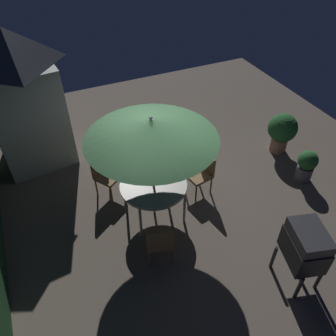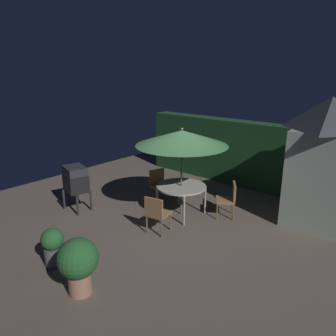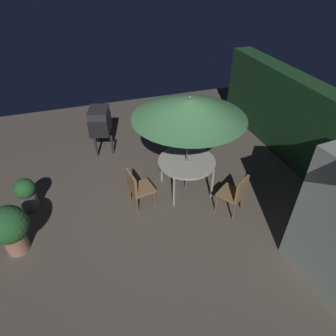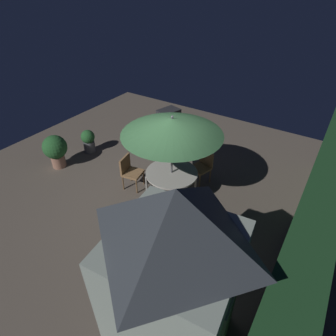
% 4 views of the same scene
% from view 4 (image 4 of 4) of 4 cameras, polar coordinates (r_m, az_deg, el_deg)
% --- Properties ---
extents(ground_plane, '(11.00, 11.00, 0.00)m').
position_cam_4_polar(ground_plane, '(7.16, -2.90, -5.79)').
color(ground_plane, brown).
extents(hedge_backdrop, '(7.34, 0.56, 2.05)m').
position_cam_4_polar(hedge_backdrop, '(5.67, 27.41, -10.09)').
color(hedge_backdrop, '#193D1E').
rests_on(hedge_backdrop, ground).
extents(garden_shed, '(1.66, 1.69, 3.04)m').
position_cam_4_polar(garden_shed, '(3.74, 1.27, -22.23)').
color(garden_shed, gray).
rests_on(garden_shed, ground).
extents(patio_table, '(1.26, 1.26, 0.79)m').
position_cam_4_polar(patio_table, '(6.66, 0.77, -1.32)').
color(patio_table, '#B2ADA3').
rests_on(patio_table, ground).
extents(patio_umbrella, '(2.27, 2.27, 2.27)m').
position_cam_4_polar(patio_umbrella, '(5.98, 0.86, 8.67)').
color(patio_umbrella, '#4C4C51').
rests_on(patio_umbrella, ground).
extents(bbq_grill, '(0.81, 0.67, 1.20)m').
position_cam_4_polar(bbq_grill, '(8.98, 0.13, 9.93)').
color(bbq_grill, black).
rests_on(bbq_grill, ground).
extents(chair_near_shed, '(0.54, 0.54, 0.90)m').
position_cam_4_polar(chair_near_shed, '(7.22, -7.94, -0.45)').
color(chair_near_shed, olive).
rests_on(chair_near_shed, ground).
extents(chair_far_side, '(0.64, 0.64, 0.90)m').
position_cam_4_polar(chair_far_side, '(5.89, 1.08, -9.93)').
color(chair_far_side, olive).
rests_on(chair_far_side, ground).
extents(chair_toward_hedge, '(0.58, 0.58, 0.90)m').
position_cam_4_polar(chair_toward_hedge, '(7.41, 7.20, 0.67)').
color(chair_toward_hedge, olive).
rests_on(chair_toward_hedge, ground).
extents(potted_plant_by_shed, '(0.43, 0.43, 0.76)m').
position_cam_4_polar(potted_plant_by_shed, '(9.04, -16.16, 5.50)').
color(potted_plant_by_shed, '#4C4C51').
rests_on(potted_plant_by_shed, ground).
extents(potted_plant_by_grill, '(0.69, 0.69, 1.00)m').
position_cam_4_polar(potted_plant_by_grill, '(8.53, -22.32, 3.63)').
color(potted_plant_by_grill, '#936651').
rests_on(potted_plant_by_grill, ground).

